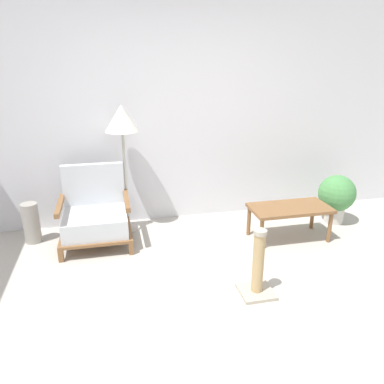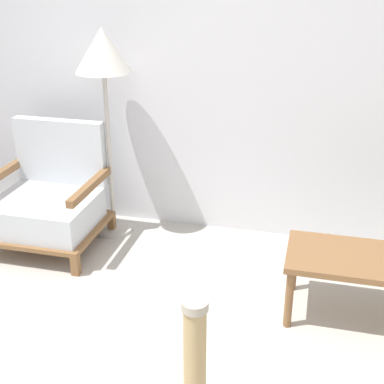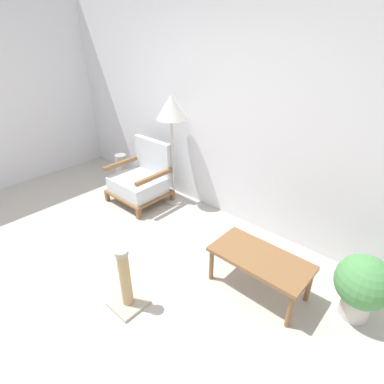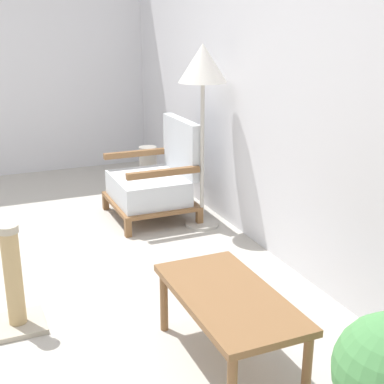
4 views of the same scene
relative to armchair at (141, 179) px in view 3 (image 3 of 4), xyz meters
The scene contains 8 objects.
ground_plane 1.88m from the armchair, 57.51° to the right, with size 14.00×14.00×0.00m, color #B7B2A8.
wall_back 1.53m from the armchair, 28.82° to the left, with size 8.00×0.06×2.70m.
armchair is the anchor object (origin of this frame).
floor_lamp 1.03m from the armchair, 37.90° to the left, with size 0.38×0.38×1.47m.
coffee_table 2.15m from the armchair, ahead, with size 0.89×0.45×0.39m.
vase 0.72m from the armchair, 166.06° to the left, with size 0.18×0.18×0.45m, color #9E998E.
potted_plant 2.88m from the armchair, ahead, with size 0.45×0.45×0.60m.
scratching_post 1.88m from the armchair, 43.52° to the right, with size 0.29×0.29×0.61m.
Camera 3 is at (2.04, -0.74, 2.15)m, focal length 28.00 mm.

